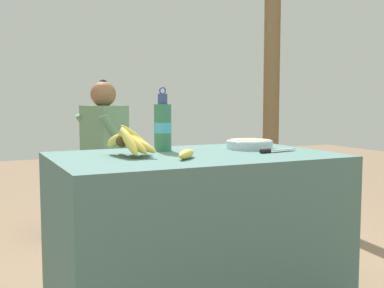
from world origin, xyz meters
TOP-DOWN VIEW (x-y plane):
  - market_counter at (0.00, 0.00)m, footprint 1.21×0.76m
  - banana_bunch_ripe at (-0.28, 0.04)m, footprint 0.19×0.29m
  - serving_bowl at (0.34, 0.09)m, footprint 0.23×0.23m
  - water_bottle at (-0.08, 0.18)m, footprint 0.08×0.08m
  - loose_banana_front at (-0.10, -0.14)m, footprint 0.14×0.15m
  - knife at (0.35, -0.09)m, footprint 0.21×0.06m
  - wooden_bench at (0.25, 1.48)m, footprint 1.37×0.32m
  - seated_vendor at (-0.06, 1.43)m, footprint 0.46×0.43m
  - banana_bunch_green at (0.65, 1.48)m, footprint 0.16×0.28m
  - support_post_far at (1.55, 1.66)m, footprint 0.14×0.14m

SIDE VIEW (x-z plane):
  - wooden_bench at x=0.25m, z-range 0.13..0.52m
  - market_counter at x=0.00m, z-range 0.00..0.71m
  - banana_bunch_green at x=0.65m, z-range 0.39..0.52m
  - seated_vendor at x=-0.06m, z-range 0.07..1.16m
  - knife at x=0.35m, z-range 0.71..0.73m
  - loose_banana_front at x=-0.10m, z-range 0.71..0.75m
  - serving_bowl at x=0.34m, z-range 0.71..0.76m
  - banana_bunch_ripe at x=-0.28m, z-range 0.70..0.85m
  - water_bottle at x=-0.08m, z-range 0.68..0.97m
  - support_post_far at x=1.55m, z-range 0.00..2.40m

